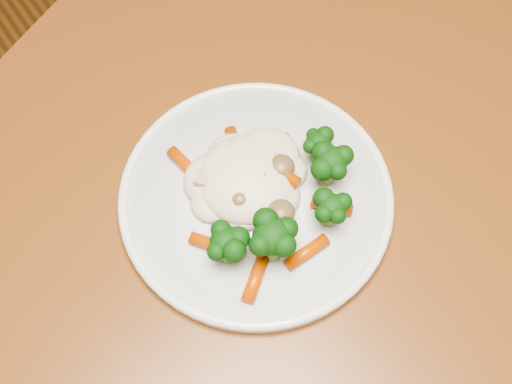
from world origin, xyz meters
The scene contains 3 objects.
dining_table centered at (0.22, 0.14, 0.64)m, with size 1.31×1.13×0.75m.
plate centered at (0.23, 0.18, 0.76)m, with size 0.26×0.26×0.01m, color white.
meal centered at (0.24, 0.17, 0.78)m, with size 0.17×0.17×0.05m.
Camera 1 is at (0.08, -0.04, 1.31)m, focal length 45.00 mm.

